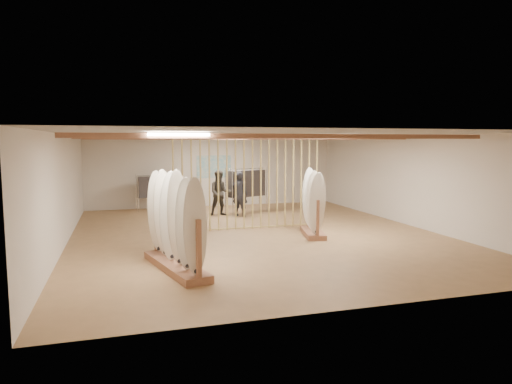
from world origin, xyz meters
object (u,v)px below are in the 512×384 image
object	(u,v)px
clothing_rack_a	(154,187)
shopper_b	(220,190)
rack_right	(313,214)
clothing_rack_b	(246,183)
rack_left	(175,236)
shopper_a	(240,191)

from	to	relation	value
clothing_rack_a	shopper_b	size ratio (longest dim) A/B	0.76
rack_right	clothing_rack_b	size ratio (longest dim) A/B	1.07
rack_left	rack_right	world-z (taller)	rack_left
clothing_rack_a	shopper_a	bearing A→B (deg)	-50.03
clothing_rack_a	shopper_b	world-z (taller)	shopper_b
clothing_rack_b	shopper_a	size ratio (longest dim) A/B	0.94
shopper_a	shopper_b	bearing A→B (deg)	10.37
clothing_rack_a	clothing_rack_b	world-z (taller)	clothing_rack_b
rack_right	shopper_a	size ratio (longest dim) A/B	1.01
rack_left	shopper_b	size ratio (longest dim) A/B	1.41
rack_left	rack_right	size ratio (longest dim) A/B	1.42
shopper_a	shopper_b	size ratio (longest dim) A/B	0.98
clothing_rack_b	shopper_a	xyz separation A→B (m)	(-0.41, -0.64, -0.20)
rack_right	shopper_a	bearing A→B (deg)	120.68
shopper_a	shopper_b	world-z (taller)	shopper_b
clothing_rack_b	rack_left	bearing A→B (deg)	-138.52
clothing_rack_b	rack_right	bearing A→B (deg)	-102.79
clothing_rack_b	shopper_b	size ratio (longest dim) A/B	0.93
rack_left	clothing_rack_b	world-z (taller)	rack_left
rack_right	clothing_rack_b	world-z (taller)	rack_right
rack_left	shopper_a	world-z (taller)	rack_left
rack_left	rack_right	bearing A→B (deg)	16.43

